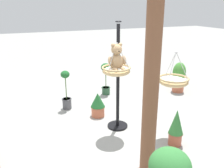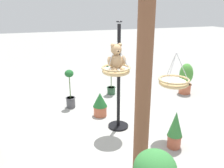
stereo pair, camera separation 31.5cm
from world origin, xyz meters
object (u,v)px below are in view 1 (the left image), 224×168
hanging_basket_with_teddy (116,70)px  potted_plant_small_succulent (106,77)px  hanging_basket_left_high (174,81)px  potted_plant_fern_front (179,77)px  potted_plant_tall_leafy (98,104)px  teddy_bear (117,59)px  greenhouse_pillar_left (151,94)px  potted_plant_bushy_green (66,93)px  display_pole_central (118,98)px  potted_plant_trailing_ivy (176,127)px

hanging_basket_with_teddy → potted_plant_small_succulent: bearing=-106.3°
hanging_basket_left_high → potted_plant_small_succulent: (0.29, -2.77, -0.68)m
potted_plant_fern_front → potted_plant_tall_leafy: bearing=12.9°
teddy_bear → potted_plant_fern_front: teddy_bear is taller
greenhouse_pillar_left → potted_plant_tall_leafy: size_ratio=5.04×
greenhouse_pillar_left → potted_plant_fern_front: 4.34m
potted_plant_tall_leafy → potted_plant_bushy_green: 0.94m
potted_plant_fern_front → potted_plant_tall_leafy: size_ratio=1.56×
hanging_basket_left_high → potted_plant_small_succulent: bearing=-84.0°
potted_plant_small_succulent → display_pole_central: bearing=75.8°
hanging_basket_left_high → greenhouse_pillar_left: (1.10, 0.94, 0.24)m
potted_plant_trailing_ivy → potted_plant_tall_leafy: bearing=-61.4°
display_pole_central → potted_plant_bushy_green: bearing=-59.7°
potted_plant_tall_leafy → hanging_basket_with_teddy: bearing=94.5°
potted_plant_fern_front → potted_plant_small_succulent: potted_plant_small_succulent is taller
display_pole_central → greenhouse_pillar_left: 1.92m
display_pole_central → potted_plant_tall_leafy: (0.22, -0.66, -0.38)m
teddy_bear → potted_plant_bushy_green: 2.13m
potted_plant_fern_front → potted_plant_tall_leafy: (2.85, 0.65, -0.17)m
potted_plant_tall_leafy → potted_plant_bushy_green: (0.59, -0.73, 0.13)m
greenhouse_pillar_left → potted_plant_small_succulent: greenhouse_pillar_left is taller
greenhouse_pillar_left → potted_plant_trailing_ivy: greenhouse_pillar_left is taller
hanging_basket_left_high → greenhouse_pillar_left: bearing=40.7°
greenhouse_pillar_left → potted_plant_trailing_ivy: (-1.03, -0.66, -1.07)m
potted_plant_tall_leafy → potted_plant_trailing_ivy: potted_plant_trailing_ivy is taller
greenhouse_pillar_left → potted_plant_fern_front: greenhouse_pillar_left is taller
display_pole_central → potted_plant_trailing_ivy: bearing=124.0°
hanging_basket_left_high → potted_plant_small_succulent: 2.86m
hanging_basket_left_high → potted_plant_fern_front: (-1.84, -2.11, -0.72)m
hanging_basket_with_teddy → potted_plant_bushy_green: hanging_basket_with_teddy is taller
potted_plant_small_succulent → potted_plant_trailing_ivy: bearing=94.2°
potted_plant_tall_leafy → potted_plant_small_succulent: potted_plant_small_succulent is taller
hanging_basket_with_teddy → potted_plant_trailing_ivy: bearing=136.7°
greenhouse_pillar_left → potted_plant_bushy_green: greenhouse_pillar_left is taller
display_pole_central → teddy_bear: size_ratio=4.30×
teddy_bear → potted_plant_fern_front: size_ratio=0.57×
hanging_basket_left_high → greenhouse_pillar_left: greenhouse_pillar_left is taller
potted_plant_bushy_green → display_pole_central: bearing=120.3°
potted_plant_bushy_green → potted_plant_trailing_ivy: size_ratio=1.39×
potted_plant_bushy_green → hanging_basket_left_high: bearing=126.3°
hanging_basket_with_teddy → hanging_basket_left_high: bearing=149.9°
display_pole_central → hanging_basket_left_high: bearing=134.9°
hanging_basket_left_high → potted_plant_trailing_ivy: bearing=76.1°
hanging_basket_with_teddy → potted_plant_small_succulent: hanging_basket_with_teddy is taller
display_pole_central → potted_plant_trailing_ivy: display_pole_central is taller
potted_plant_bushy_green → potted_plant_small_succulent: size_ratio=1.07×
display_pole_central → potted_plant_trailing_ivy: 1.33m
greenhouse_pillar_left → potted_plant_small_succulent: bearing=-102.2°
hanging_basket_left_high → teddy_bear: bearing=-29.0°
potted_plant_small_succulent → potted_plant_bushy_green: bearing=24.0°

